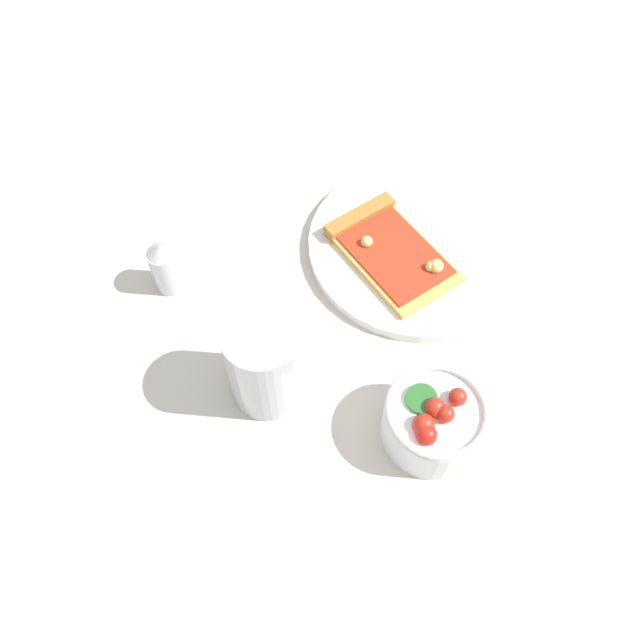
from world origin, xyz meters
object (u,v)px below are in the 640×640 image
Objects in this scene: plate at (417,246)px; pepper_shaker at (166,266)px; salad_bowl at (434,420)px; soda_glass at (265,364)px; pizza_slice_main at (388,248)px.

pepper_shaker reaches higher than plate.
plate is at bearing -88.56° from salad_bowl.
salad_bowl reaches higher than plate.
pizza_slice_main is at bearing -125.17° from soda_glass.
plate is 0.25m from salad_bowl.
soda_glass reaches higher than pepper_shaker.
salad_bowl is at bearing 166.19° from soda_glass.
plate is 1.49× the size of pizza_slice_main.
salad_bowl is at bearing 150.03° from pepper_shaker.
pepper_shaker reaches higher than pizza_slice_main.
plate is 2.30× the size of soda_glass.
pepper_shaker is (0.30, 0.07, 0.03)m from plate.
soda_glass reaches higher than pizza_slice_main.
plate is 0.04m from pizza_slice_main.
soda_glass reaches higher than salad_bowl.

